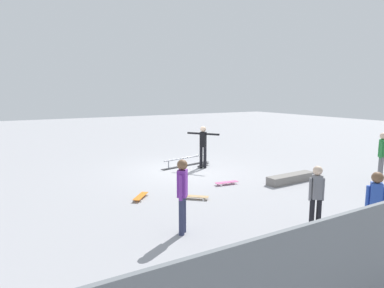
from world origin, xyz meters
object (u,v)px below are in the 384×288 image
bystander_blue_shirt (375,207)px  loose_skateboard_natural (195,197)px  loose_skateboard_pink (227,182)px  skater_main (203,144)px  skateboard_main (203,165)px  bystander_grey_shirt (316,195)px  skate_ledge (291,178)px  bystander_purple_shirt (182,192)px  loose_skateboard_orange (141,196)px  grind_rail (186,162)px  bystander_green_shirt (382,154)px

bystander_blue_shirt → loose_skateboard_natural: 4.78m
bystander_blue_shirt → loose_skateboard_pink: size_ratio=1.94×
skater_main → bystander_blue_shirt: size_ratio=1.09×
skater_main → loose_skateboard_natural: skater_main is taller
loose_skateboard_pink → loose_skateboard_natural: size_ratio=1.13×
loose_skateboard_natural → skateboard_main: bearing=-83.2°
bystander_grey_shirt → skate_ledge: bearing=83.0°
skater_main → bystander_grey_shirt: (1.23, 6.64, -0.15)m
skateboard_main → bystander_blue_shirt: bearing=-132.2°
bystander_purple_shirt → loose_skateboard_pink: bearing=173.1°
loose_skateboard_natural → loose_skateboard_orange: same height
bystander_purple_shirt → loose_skateboard_pink: size_ratio=2.04×
grind_rail → bystander_blue_shirt: bearing=75.1°
bystander_purple_shirt → bystander_grey_shirt: size_ratio=1.11×
skate_ledge → skateboard_main: 3.84m
grind_rail → skateboard_main: bearing=124.8°
grind_rail → bystander_blue_shirt: bystander_blue_shirt is taller
grind_rail → loose_skateboard_pink: size_ratio=3.04×
grind_rail → bystander_blue_shirt: (0.58, 8.52, 0.74)m
bystander_blue_shirt → skateboard_main: bearing=-45.5°
skateboard_main → bystander_blue_shirt: size_ratio=0.49×
skater_main → bystander_purple_shirt: bearing=109.2°
grind_rail → loose_skateboard_orange: size_ratio=3.40×
skateboard_main → loose_skateboard_natural: same height
bystander_green_shirt → bystander_purple_shirt: size_ratio=1.02×
skateboard_main → bystander_purple_shirt: bearing=-160.4°
bystander_grey_shirt → loose_skateboard_orange: bystander_grey_shirt is taller
skateboard_main → loose_skateboard_orange: size_ratio=1.06×
loose_skateboard_orange → loose_skateboard_natural: bearing=-79.9°
bystander_grey_shirt → grind_rail: bearing=116.2°
grind_rail → loose_skateboard_natural: bearing=52.9°
bystander_purple_shirt → bystander_blue_shirt: (-2.85, 2.58, -0.05)m
skater_main → skate_ledge: bearing=168.3°
bystander_purple_shirt → bystander_blue_shirt: bystander_purple_shirt is taller
skate_ledge → bystander_blue_shirt: size_ratio=1.24×
skateboard_main → loose_skateboard_pink: same height
skate_ledge → bystander_blue_shirt: (2.43, 4.40, 0.76)m
skater_main → loose_skateboard_natural: 4.17m
skate_ledge → loose_skateboard_pink: size_ratio=2.41×
skate_ledge → bystander_grey_shirt: 4.25m
bystander_blue_shirt → loose_skateboard_orange: size_ratio=2.17×
loose_skateboard_natural → loose_skateboard_pink: bearing=-113.2°
skateboard_main → loose_skateboard_natural: 4.30m
bystander_grey_shirt → loose_skateboard_pink: 4.22m
skateboard_main → bystander_purple_shirt: size_ratio=0.46×
skate_ledge → bystander_purple_shirt: bearing=19.1°
bystander_green_shirt → bystander_blue_shirt: bearing=13.4°
bystander_purple_shirt → bystander_blue_shirt: 3.84m
skateboard_main → loose_skateboard_pink: (0.78, 2.72, 0.00)m
skater_main → bystander_green_shirt: size_ratio=1.01×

